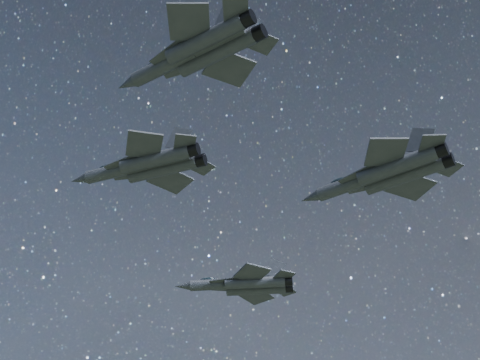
# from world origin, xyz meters

# --- Properties ---
(jet_lead) EXTENTS (15.61, 10.73, 3.92)m
(jet_lead) POSITION_xyz_m (-11.96, -3.93, 156.66)
(jet_lead) COLOR #2C3037
(jet_left) EXTENTS (15.24, 10.78, 3.86)m
(jet_left) POSITION_xyz_m (-5.28, 17.88, 154.13)
(jet_left) COLOR #2C3037
(jet_right) EXTENTS (14.91, 9.81, 3.82)m
(jet_right) POSITION_xyz_m (-3.88, -17.89, 156.86)
(jet_right) COLOR #2C3037
(jet_slot) EXTENTS (17.04, 11.21, 4.37)m
(jet_slot) POSITION_xyz_m (11.86, 1.32, 156.84)
(jet_slot) COLOR #2C3037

